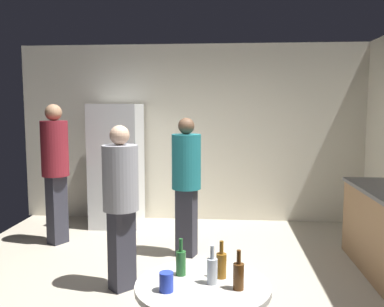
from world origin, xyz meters
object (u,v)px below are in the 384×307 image
at_px(plastic_cup_blue, 166,282).
at_px(person_in_gray_shirt, 121,195).
at_px(person_in_maroon_shirt, 55,162).
at_px(beer_bottle_clear, 212,270).
at_px(beer_bottle_brown, 239,275).
at_px(beer_bottle_amber, 221,264).
at_px(person_in_teal_shirt, 186,176).
at_px(foreground_table, 203,301).
at_px(refrigerator, 117,165).
at_px(beer_bottle_green, 181,262).

distance_m(plastic_cup_blue, person_in_gray_shirt, 1.74).
relative_size(person_in_maroon_shirt, person_in_gray_shirt, 1.13).
xyz_separation_m(beer_bottle_clear, plastic_cup_blue, (-0.25, -0.12, -0.03)).
relative_size(beer_bottle_brown, person_in_gray_shirt, 0.14).
bearing_deg(beer_bottle_clear, beer_bottle_brown, -23.07).
bearing_deg(person_in_gray_shirt, plastic_cup_blue, -24.13).
bearing_deg(beer_bottle_amber, person_in_teal_shirt, 100.48).
height_order(person_in_teal_shirt, person_in_gray_shirt, person_in_teal_shirt).
relative_size(beer_bottle_brown, plastic_cup_blue, 2.09).
xyz_separation_m(foreground_table, person_in_maroon_shirt, (-2.03, 2.76, 0.43)).
bearing_deg(refrigerator, foreground_table, -67.99).
height_order(refrigerator, plastic_cup_blue, refrigerator).
relative_size(beer_bottle_green, person_in_gray_shirt, 0.14).
bearing_deg(person_in_maroon_shirt, person_in_gray_shirt, -16.76).
bearing_deg(beer_bottle_clear, person_in_maroon_shirt, 127.21).
distance_m(beer_bottle_amber, beer_bottle_brown, 0.18).
height_order(beer_bottle_amber, beer_bottle_brown, same).
relative_size(refrigerator, beer_bottle_amber, 7.83).
relative_size(foreground_table, person_in_teal_shirt, 0.49).
relative_size(refrigerator, beer_bottle_clear, 7.83).
bearing_deg(beer_bottle_green, refrigerator, 110.67).
bearing_deg(person_in_gray_shirt, beer_bottle_green, -18.86).
xyz_separation_m(refrigerator, plastic_cup_blue, (1.27, -3.76, -0.11)).
height_order(refrigerator, foreground_table, refrigerator).
distance_m(refrigerator, plastic_cup_blue, 3.97).
bearing_deg(person_in_maroon_shirt, beer_bottle_amber, -20.50).
bearing_deg(plastic_cup_blue, foreground_table, 30.30).
height_order(beer_bottle_green, person_in_teal_shirt, person_in_teal_shirt).
bearing_deg(person_in_maroon_shirt, refrigerator, 88.29).
bearing_deg(person_in_gray_shirt, beer_bottle_clear, -14.83).
distance_m(beer_bottle_brown, person_in_teal_shirt, 2.56).
xyz_separation_m(beer_bottle_brown, beer_bottle_green, (-0.35, 0.17, 0.00)).
height_order(refrigerator, beer_bottle_green, refrigerator).
xyz_separation_m(beer_bottle_green, person_in_teal_shirt, (-0.19, 2.33, 0.14)).
bearing_deg(beer_bottle_green, plastic_cup_blue, -103.72).
distance_m(beer_bottle_amber, person_in_gray_shirt, 1.70).
bearing_deg(person_in_gray_shirt, person_in_teal_shirt, 104.22).
xyz_separation_m(foreground_table, beer_bottle_amber, (0.11, 0.09, 0.19)).
bearing_deg(person_in_gray_shirt, beer_bottle_amber, -11.73).
bearing_deg(person_in_maroon_shirt, beer_bottle_clear, -22.10).
distance_m(foreground_table, beer_bottle_clear, 0.20).
distance_m(plastic_cup_blue, person_in_teal_shirt, 2.57).
bearing_deg(person_in_teal_shirt, person_in_gray_shirt, -11.20).
bearing_deg(person_in_maroon_shirt, beer_bottle_green, -23.68).
xyz_separation_m(foreground_table, beer_bottle_brown, (0.21, -0.06, 0.19)).
relative_size(plastic_cup_blue, person_in_teal_shirt, 0.07).
bearing_deg(foreground_table, beer_bottle_brown, -15.82).
distance_m(foreground_table, beer_bottle_green, 0.26).
relative_size(refrigerator, person_in_maroon_shirt, 1.00).
bearing_deg(person_in_maroon_shirt, plastic_cup_blue, -26.73).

